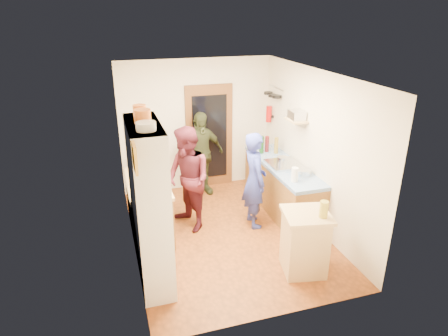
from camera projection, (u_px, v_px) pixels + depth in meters
name	position (u px, v px, depth m)	size (l,w,h in m)	color
floor	(227.00, 234.00, 6.61)	(3.00, 4.00, 0.02)	#924819
ceiling	(227.00, 73.00, 5.63)	(3.00, 4.00, 0.02)	silver
wall_back	(197.00, 125.00, 7.90)	(3.00, 0.02, 2.60)	beige
wall_front	(283.00, 223.00, 4.34)	(3.00, 0.02, 2.60)	beige
wall_left	(127.00, 171.00, 5.71)	(0.02, 4.00, 2.60)	beige
wall_right	(315.00, 150.00, 6.53)	(0.02, 4.00, 2.60)	beige
door_frame	(209.00, 137.00, 8.03)	(0.95, 0.06, 2.10)	brown
door_glass	(210.00, 137.00, 8.00)	(0.70, 0.02, 1.70)	black
hutch_body	(150.00, 206.00, 5.13)	(0.40, 1.20, 2.20)	white
hutch_top_shelf	(143.00, 125.00, 4.73)	(0.40, 1.14, 0.04)	white
plate_stack	(146.00, 126.00, 4.44)	(0.23, 0.23, 0.09)	white
orange_pot_a	(142.00, 116.00, 4.71)	(0.20, 0.20, 0.16)	orange
orange_pot_b	(140.00, 111.00, 5.00)	(0.17, 0.17, 0.15)	orange
left_counter_base	(149.00, 208.00, 6.52)	(0.60, 1.40, 0.85)	olive
left_counter_top	(147.00, 183.00, 6.35)	(0.64, 1.44, 0.05)	tan
toaster	(153.00, 186.00, 5.97)	(0.24, 0.16, 0.18)	white
kettle	(144.00, 179.00, 6.20)	(0.16, 0.16, 0.18)	white
orange_bowl	(150.00, 174.00, 6.53)	(0.22, 0.22, 0.10)	orange
chopping_board	(144.00, 167.00, 6.87)	(0.30, 0.22, 0.03)	tan
right_counter_base	(282.00, 189.00, 7.22)	(0.60, 2.20, 0.84)	olive
right_counter_top	(283.00, 166.00, 7.05)	(0.62, 2.22, 0.06)	#0F4CA5
hob	(284.00, 164.00, 7.00)	(0.55, 0.58, 0.04)	silver
pot_on_hob	(282.00, 160.00, 6.95)	(0.18, 0.18, 0.12)	silver
bottle_a	(262.00, 145.00, 7.52)	(0.08, 0.08, 0.33)	#143F14
bottle_b	(267.00, 144.00, 7.60)	(0.08, 0.08, 0.30)	#591419
bottle_c	(276.00, 145.00, 7.51)	(0.08, 0.08, 0.31)	olive
paper_towel	(295.00, 175.00, 6.31)	(0.11, 0.11, 0.23)	white
mixing_bowl	(303.00, 172.00, 6.58)	(0.27, 0.27, 0.10)	silver
island_base	(304.00, 244.00, 5.53)	(0.55, 0.55, 0.86)	tan
island_top	(307.00, 215.00, 5.36)	(0.62, 0.62, 0.05)	tan
cutting_board	(302.00, 213.00, 5.40)	(0.35, 0.28, 0.02)	white
oil_jar	(324.00, 209.00, 5.22)	(0.11, 0.11, 0.23)	#AD9E2D
pan_rail	(276.00, 88.00, 7.59)	(0.02, 0.02, 0.65)	silver
pan_hang_a	(277.00, 97.00, 7.47)	(0.18, 0.18, 0.05)	black
pan_hang_b	(272.00, 96.00, 7.65)	(0.16, 0.16, 0.05)	black
pan_hang_c	(268.00, 93.00, 7.82)	(0.17, 0.17, 0.05)	black
wall_shelf	(296.00, 120.00, 6.74)	(0.26, 0.42, 0.03)	tan
radio	(297.00, 115.00, 6.71)	(0.22, 0.30, 0.15)	silver
ext_bracket	(271.00, 116.00, 7.97)	(0.06, 0.10, 0.04)	black
fire_extinguisher	(269.00, 114.00, 7.94)	(0.11, 0.11, 0.32)	red
picture_frame	(135.00, 158.00, 4.06)	(0.03, 0.25, 0.30)	gold
person_hob	(257.00, 181.00, 6.58)	(0.60, 0.39, 1.64)	#2B3695
person_left	(188.00, 178.00, 6.52)	(0.85, 0.66, 1.75)	#4A1721
person_back	(201.00, 154.00, 7.73)	(0.98, 0.41, 1.67)	#31371E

